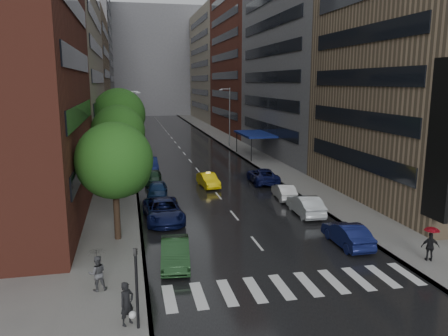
% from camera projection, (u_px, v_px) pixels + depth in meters
% --- Properties ---
extents(ground, '(220.00, 220.00, 0.00)m').
position_uv_depth(ground, '(278.00, 269.00, 23.80)').
color(ground, gray).
rests_on(ground, ground).
extents(road, '(14.00, 140.00, 0.01)m').
position_uv_depth(road, '(176.00, 144.00, 71.69)').
color(road, black).
rests_on(road, ground).
extents(sidewalk_left, '(4.00, 140.00, 0.15)m').
position_uv_depth(sidewalk_left, '(120.00, 145.00, 69.77)').
color(sidewalk_left, gray).
rests_on(sidewalk_left, ground).
extents(sidewalk_right, '(4.00, 140.00, 0.15)m').
position_uv_depth(sidewalk_right, '(230.00, 142.00, 73.58)').
color(sidewalk_right, gray).
rests_on(sidewalk_right, ground).
extents(crosswalk, '(13.15, 2.80, 0.01)m').
position_uv_depth(crosswalk, '(295.00, 285.00, 21.92)').
color(crosswalk, silver).
rests_on(crosswalk, ground).
extents(buildings_left, '(8.00, 108.00, 38.00)m').
position_uv_depth(buildings_left, '(80.00, 46.00, 73.83)').
color(buildings_left, maroon).
rests_on(buildings_left, ground).
extents(buildings_right, '(8.05, 109.10, 36.00)m').
position_uv_depth(buildings_right, '(254.00, 53.00, 78.35)').
color(buildings_right, '#937A5B').
rests_on(buildings_right, ground).
extents(building_far, '(40.00, 14.00, 32.00)m').
position_uv_depth(building_far, '(151.00, 62.00, 133.71)').
color(building_far, slate).
rests_on(building_far, ground).
extents(tree_near, '(4.81, 4.81, 7.67)m').
position_uv_depth(tree_near, '(114.00, 161.00, 27.07)').
color(tree_near, '#382619').
rests_on(tree_near, ground).
extents(tree_mid, '(5.00, 5.00, 7.97)m').
position_uv_depth(tree_mid, '(118.00, 132.00, 40.77)').
color(tree_mid, '#382619').
rests_on(tree_mid, ground).
extents(tree_far, '(5.88, 5.88, 9.38)m').
position_uv_depth(tree_far, '(119.00, 115.00, 49.06)').
color(tree_far, '#382619').
rests_on(tree_far, ground).
extents(taxi, '(1.83, 4.17, 1.33)m').
position_uv_depth(taxi, '(208.00, 180.00, 42.38)').
color(taxi, yellow).
rests_on(taxi, ground).
extents(parked_cars_left, '(2.90, 31.33, 1.60)m').
position_uv_depth(parked_cars_left, '(159.00, 194.00, 36.71)').
color(parked_cars_left, '#1A391C').
rests_on(parked_cars_left, ground).
extents(parked_cars_right, '(2.76, 22.53, 1.54)m').
position_uv_depth(parked_cars_right, '(288.00, 193.00, 37.13)').
color(parked_cars_right, '#0E1545').
rests_on(parked_cars_right, ground).
extents(ped_bag_walker, '(0.80, 0.78, 1.86)m').
position_uv_depth(ped_bag_walker, '(127.00, 304.00, 17.99)').
color(ped_bag_walker, black).
rests_on(ped_bag_walker, sidewalk_left).
extents(ped_black_umbrella, '(0.96, 0.98, 2.09)m').
position_uv_depth(ped_black_umbrella, '(97.00, 266.00, 20.89)').
color(ped_black_umbrella, '#4B4C50').
rests_on(ped_black_umbrella, sidewalk_left).
extents(ped_red_umbrella, '(1.04, 0.82, 2.01)m').
position_uv_depth(ped_red_umbrella, '(431.00, 241.00, 24.38)').
color(ped_red_umbrella, black).
rests_on(ped_red_umbrella, sidewalk_right).
extents(traffic_light, '(0.18, 0.15, 3.45)m').
position_uv_depth(traffic_light, '(136.00, 281.00, 17.49)').
color(traffic_light, black).
rests_on(traffic_light, sidewalk_left).
extents(street_lamp_left, '(1.74, 0.22, 9.00)m').
position_uv_depth(street_lamp_left, '(128.00, 128.00, 49.95)').
color(street_lamp_left, gray).
rests_on(street_lamp_left, sidewalk_left).
extents(street_lamp_right, '(1.74, 0.22, 9.00)m').
position_uv_depth(street_lamp_right, '(229.00, 116.00, 67.58)').
color(street_lamp_right, gray).
rests_on(street_lamp_right, sidewalk_right).
extents(awning, '(4.00, 8.00, 3.12)m').
position_uv_depth(awning, '(255.00, 134.00, 58.61)').
color(awning, navy).
rests_on(awning, sidewalk_right).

